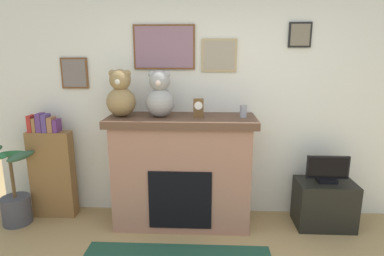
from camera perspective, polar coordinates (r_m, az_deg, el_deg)
name	(u,v)px	position (r m, az deg, el deg)	size (l,w,h in m)	color
back_wall	(214,105)	(3.71, 3.88, 4.18)	(5.20, 0.15, 2.60)	silver
fireplace	(182,170)	(3.56, -1.80, -7.59)	(1.58, 0.62, 1.23)	#996853
bookshelf	(52,170)	(4.07, -23.78, -6.94)	(0.49, 0.16, 1.24)	brown
potted_plant	(14,195)	(4.14, -29.31, -10.41)	(0.49, 0.47, 0.91)	#3F3F44
tv_stand	(324,204)	(3.91, 22.57, -12.43)	(0.62, 0.40, 0.52)	black
television	(327,170)	(3.76, 23.10, -6.98)	(0.45, 0.14, 0.29)	black
candle_jar	(243,111)	(3.38, 9.17, 2.99)	(0.07, 0.07, 0.13)	gray
mantel_clock	(198,108)	(3.35, 1.17, 3.62)	(0.11, 0.08, 0.19)	brown
teddy_bear_brown	(121,95)	(3.45, -12.62, 5.71)	(0.31, 0.31, 0.50)	olive
teddy_bear_cream	(160,96)	(3.37, -5.78, 5.69)	(0.30, 0.30, 0.49)	gray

